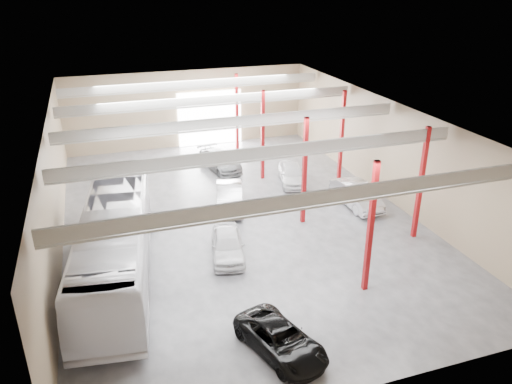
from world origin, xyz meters
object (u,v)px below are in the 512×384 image
car_row_c (220,161)px  car_right_far (292,174)px  black_sedan (281,339)px  car_row_a (228,244)px  car_right_near (356,195)px  car_row_b (229,197)px  coach_bus (115,246)px

car_row_c → car_right_far: car_right_far is taller
black_sedan → car_row_c: bearing=64.5°
black_sedan → car_right_far: bearing=48.9°
car_right_far → car_row_a: bearing=-116.6°
car_row_a → car_right_near: size_ratio=0.90×
car_right_far → car_row_b: bearing=-140.5°
black_sedan → car_row_c: car_row_c is taller
coach_bus → black_sedan: size_ratio=3.02×
black_sedan → car_row_b: bearing=65.4°
coach_bus → car_row_c: bearing=64.5°
car_row_a → black_sedan: bearing=-77.9°
black_sedan → car_right_near: car_right_near is taller
coach_bus → car_row_b: size_ratio=2.83×
coach_bus → car_right_far: size_ratio=3.12×
car_row_a → car_row_c: bearing=89.1°
black_sedan → car_row_c: size_ratio=0.91×
car_row_c → car_right_near: bearing=-66.1°
car_row_b → car_right_far: size_ratio=1.10×
car_row_b → car_right_near: bearing=-1.6°
car_row_a → car_right_far: bearing=61.6°
car_row_b → car_row_c: size_ratio=0.97×
car_row_c → car_right_near: (7.18, -9.90, 0.07)m
car_row_a → car_row_b: car_row_b is taller
car_row_b → car_right_near: (8.47, -2.40, -0.00)m
coach_bus → car_right_far: coach_bus is taller
car_row_c → car_row_b: bearing=-111.7°
coach_bus → car_right_far: (13.71, 9.29, -1.19)m
car_row_b → car_right_near: car_row_b is taller
car_right_near → car_right_far: car_right_near is taller
car_right_near → black_sedan: bearing=-131.5°
car_row_a → car_row_c: car_row_a is taller
car_row_b → car_row_a: bearing=-92.3°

